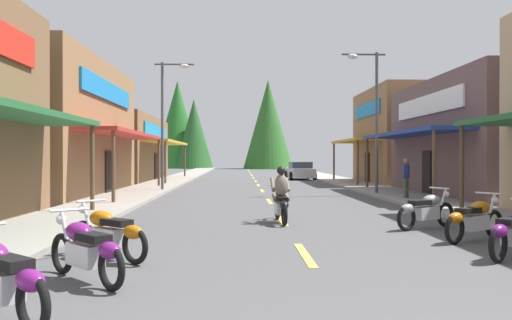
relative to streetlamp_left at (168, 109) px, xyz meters
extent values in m
cube|color=#4C4C4F|center=(4.96, 6.84, -4.39)|extent=(9.69, 95.39, 0.10)
cube|color=gray|center=(-1.25, 6.84, -4.28)|extent=(2.71, 95.39, 0.12)
cube|color=#9E9991|center=(11.16, 6.84, -4.28)|extent=(2.71, 95.39, 0.12)
cube|color=#E0C64C|center=(4.96, -18.06, -4.34)|extent=(0.16, 2.40, 0.01)
cube|color=#E0C64C|center=(4.96, -12.88, -4.34)|extent=(0.16, 2.40, 0.01)
cube|color=#E0C64C|center=(4.96, -6.32, -4.34)|extent=(0.16, 2.40, 0.01)
cube|color=#E0C64C|center=(4.96, 0.36, -4.34)|extent=(0.16, 2.40, 0.01)
cube|color=#E0C64C|center=(4.96, 5.98, -4.34)|extent=(0.16, 2.40, 0.01)
cube|color=#E0C64C|center=(4.96, 11.31, -4.34)|extent=(0.16, 2.40, 0.01)
cube|color=#E0C64C|center=(4.96, 17.41, -4.34)|extent=(0.16, 2.40, 0.01)
cube|color=#E0C64C|center=(4.96, 22.75, -4.34)|extent=(0.16, 2.40, 0.01)
cube|color=#E0C64C|center=(4.96, 27.84, -4.34)|extent=(0.16, 2.40, 0.01)
cube|color=#E0C64C|center=(4.96, 34.16, -4.34)|extent=(0.16, 2.40, 0.01)
cube|color=#E0C64C|center=(4.96, 40.44, -4.34)|extent=(0.16, 2.40, 0.01)
cube|color=#E0C64C|center=(4.96, 45.91, -4.34)|extent=(0.16, 2.40, 0.01)
cube|color=#236033|center=(-1.70, -15.14, -1.44)|extent=(1.80, 9.39, 0.16)
cylinder|color=brown|center=(-1.00, -10.65, -2.93)|extent=(0.14, 0.14, 2.82)
cube|color=olive|center=(-6.04, -2.13, -1.16)|extent=(6.88, 12.99, 6.37)
cube|color=#B72D28|center=(-1.70, -2.13, -1.44)|extent=(1.80, 11.69, 0.16)
cylinder|color=brown|center=(-1.00, -7.78, -2.93)|extent=(0.14, 0.14, 2.82)
cylinder|color=brown|center=(-1.00, 3.51, -2.93)|extent=(0.14, 0.14, 2.82)
cube|color=#197FCC|center=(-2.54, -2.13, 0.62)|extent=(0.10, 9.09, 0.90)
cube|color=black|center=(-2.56, -2.13, -3.29)|extent=(0.08, 1.10, 2.10)
cube|color=brown|center=(-5.82, 12.38, -1.94)|extent=(6.43, 14.00, 4.80)
cube|color=gold|center=(-1.70, 12.38, -1.44)|extent=(1.80, 12.60, 0.16)
cylinder|color=brown|center=(-1.00, 6.29, -2.93)|extent=(0.14, 0.14, 2.82)
cylinder|color=brown|center=(-1.00, 18.48, -2.93)|extent=(0.14, 0.14, 2.82)
cube|color=#197FCC|center=(-2.54, 12.38, -0.60)|extent=(0.10, 9.80, 0.90)
cube|color=black|center=(-2.56, 12.38, -3.29)|extent=(0.08, 1.10, 2.10)
cylinder|color=brown|center=(10.92, -11.01, -2.93)|extent=(0.14, 0.14, 2.82)
cube|color=brown|center=(16.07, -3.45, -1.63)|extent=(7.10, 11.81, 5.42)
cube|color=navy|center=(11.62, -3.45, -1.44)|extent=(1.80, 10.63, 0.16)
cylinder|color=brown|center=(10.92, -8.56, -2.93)|extent=(0.14, 0.14, 2.82)
cylinder|color=brown|center=(10.92, 1.67, -2.93)|extent=(0.14, 0.14, 2.82)
cube|color=white|center=(12.46, -3.45, -0.11)|extent=(0.10, 8.27, 0.90)
cube|color=black|center=(12.48, -3.45, -3.29)|extent=(0.08, 1.10, 2.10)
cube|color=olive|center=(16.49, 8.08, -1.13)|extent=(7.95, 9.42, 6.42)
cube|color=gold|center=(11.62, 8.08, -1.44)|extent=(1.80, 8.48, 0.16)
cylinder|color=brown|center=(10.92, 4.05, -2.93)|extent=(0.14, 0.14, 2.82)
cylinder|color=brown|center=(10.92, 12.12, -2.93)|extent=(0.14, 0.14, 2.82)
cube|color=#197FCC|center=(12.46, 8.08, 0.66)|extent=(0.10, 6.59, 0.90)
cube|color=black|center=(12.48, 8.08, -3.29)|extent=(0.08, 1.10, 2.10)
cylinder|color=#474C51|center=(-0.29, 0.00, -0.96)|extent=(0.14, 0.14, 6.76)
cylinder|color=#474C51|center=(0.34, 0.00, 2.32)|extent=(2.06, 0.10, 0.10)
ellipsoid|color=silver|center=(0.87, 0.00, 2.22)|extent=(0.50, 0.30, 0.24)
cylinder|color=#474C51|center=(10.20, -3.12, -0.97)|extent=(0.14, 0.14, 6.74)
cylinder|color=#474C51|center=(9.57, -3.12, 2.29)|extent=(2.06, 0.10, 0.10)
ellipsoid|color=silver|center=(9.05, -3.12, 2.19)|extent=(0.50, 0.30, 0.24)
torus|color=black|center=(8.19, -18.91, -4.02)|extent=(0.55, 0.49, 0.64)
cube|color=black|center=(8.57, -18.59, -3.66)|extent=(0.64, 0.60, 0.12)
ellipsoid|color=#721972|center=(8.23, -18.88, -3.79)|extent=(0.49, 0.47, 0.24)
torus|color=black|center=(9.47, -16.14, -4.02)|extent=(0.59, 0.44, 0.64)
torus|color=black|center=(8.23, -16.98, -4.02)|extent=(0.59, 0.44, 0.64)
cube|color=silver|center=(8.85, -16.56, -3.94)|extent=(0.74, 0.62, 0.32)
ellipsoid|color=#BF660C|center=(9.02, -16.45, -3.62)|extent=(0.64, 0.58, 0.28)
cube|color=black|center=(8.64, -16.70, -3.66)|extent=(0.65, 0.57, 0.12)
ellipsoid|color=#BF660C|center=(8.27, -16.95, -3.79)|extent=(0.50, 0.44, 0.24)
cylinder|color=silver|center=(9.36, -16.21, -3.69)|extent=(0.34, 0.26, 0.71)
cylinder|color=silver|center=(9.27, -16.28, -3.32)|extent=(0.37, 0.52, 0.04)
sphere|color=white|center=(9.50, -16.12, -3.49)|extent=(0.16, 0.16, 0.16)
torus|color=black|center=(9.12, -14.21, -4.02)|extent=(0.60, 0.42, 0.64)
torus|color=black|center=(7.84, -14.99, -4.02)|extent=(0.60, 0.42, 0.64)
cube|color=silver|center=(8.48, -14.60, -3.94)|extent=(0.74, 0.60, 0.32)
ellipsoid|color=#99999E|center=(8.65, -14.49, -3.62)|extent=(0.64, 0.57, 0.28)
cube|color=black|center=(8.27, -14.73, -3.66)|extent=(0.66, 0.55, 0.12)
ellipsoid|color=#99999E|center=(7.89, -14.96, -3.79)|extent=(0.50, 0.43, 0.24)
cylinder|color=silver|center=(9.01, -14.27, -3.69)|extent=(0.35, 0.25, 0.71)
cylinder|color=silver|center=(8.91, -14.34, -3.32)|extent=(0.35, 0.53, 0.04)
sphere|color=white|center=(9.15, -14.19, -3.49)|extent=(0.16, 0.16, 0.16)
torus|color=black|center=(1.60, -22.38, -4.02)|extent=(0.55, 0.50, 0.64)
cube|color=black|center=(1.23, -22.04, -3.66)|extent=(0.63, 0.61, 0.12)
ellipsoid|color=#721972|center=(1.56, -22.34, -3.79)|extent=(0.49, 0.47, 0.24)
torus|color=black|center=(0.96, -19.53, -4.02)|extent=(0.51, 0.54, 0.64)
torus|color=black|center=(1.99, -20.63, -4.02)|extent=(0.51, 0.54, 0.64)
cube|color=silver|center=(1.48, -20.08, -3.94)|extent=(0.68, 0.70, 0.32)
ellipsoid|color=#721972|center=(1.34, -19.94, -3.62)|extent=(0.62, 0.63, 0.28)
cube|color=black|center=(1.65, -20.26, -3.66)|extent=(0.61, 0.63, 0.12)
ellipsoid|color=#721972|center=(1.95, -20.59, -3.79)|extent=(0.48, 0.49, 0.24)
cylinder|color=silver|center=(1.05, -19.63, -3.69)|extent=(0.30, 0.31, 0.71)
cylinder|color=silver|center=(1.13, -19.72, -3.32)|extent=(0.47, 0.44, 0.04)
sphere|color=white|center=(0.94, -19.51, -3.49)|extent=(0.16, 0.16, 0.16)
torus|color=black|center=(0.82, -17.88, -4.02)|extent=(0.55, 0.49, 0.64)
torus|color=black|center=(1.96, -18.85, -4.02)|extent=(0.55, 0.49, 0.64)
cube|color=silver|center=(1.39, -18.37, -3.94)|extent=(0.72, 0.67, 0.32)
ellipsoid|color=#BF660C|center=(1.24, -18.24, -3.62)|extent=(0.63, 0.61, 0.28)
cube|color=black|center=(1.58, -18.53, -3.66)|extent=(0.64, 0.60, 0.12)
ellipsoid|color=#BF660C|center=(1.92, -18.82, -3.79)|extent=(0.49, 0.47, 0.24)
cylinder|color=silver|center=(0.92, -17.97, -3.69)|extent=(0.32, 0.29, 0.71)
cylinder|color=silver|center=(1.01, -18.04, -3.32)|extent=(0.42, 0.48, 0.04)
sphere|color=white|center=(0.79, -17.86, -3.49)|extent=(0.16, 0.16, 0.16)
torus|color=black|center=(4.85, -12.45, -4.02)|extent=(0.13, 0.64, 0.64)
torus|color=black|center=(4.92, -13.95, -4.02)|extent=(0.13, 0.64, 0.64)
cube|color=silver|center=(4.89, -13.20, -3.94)|extent=(0.32, 0.71, 0.32)
ellipsoid|color=black|center=(4.88, -13.00, -3.62)|extent=(0.35, 0.58, 0.28)
cube|color=black|center=(4.90, -13.45, -3.66)|extent=(0.31, 0.61, 0.12)
ellipsoid|color=black|center=(4.92, -13.90, -3.79)|extent=(0.26, 0.45, 0.24)
cylinder|color=silver|center=(4.85, -12.58, -3.69)|extent=(0.08, 0.37, 0.71)
cylinder|color=silver|center=(4.86, -12.70, -3.32)|extent=(0.60, 0.07, 0.04)
sphere|color=white|center=(4.85, -12.42, -3.49)|extent=(0.16, 0.16, 0.16)
ellipsoid|color=#726659|center=(4.89, -13.35, -3.29)|extent=(0.40, 0.40, 0.64)
sphere|color=black|center=(4.89, -13.30, -2.89)|extent=(0.24, 0.24, 0.24)
cylinder|color=#726659|center=(4.72, -13.19, -3.64)|extent=(0.16, 0.43, 0.24)
cylinder|color=#726659|center=(4.67, -13.06, -3.29)|extent=(0.13, 0.51, 0.40)
cylinder|color=#726659|center=(5.04, -13.17, -3.64)|extent=(0.16, 0.43, 0.24)
cylinder|color=#726659|center=(5.09, -13.04, -3.29)|extent=(0.13, 0.51, 0.40)
cylinder|color=#3F593F|center=(10.62, -6.10, -3.90)|extent=(0.14, 0.14, 0.88)
cylinder|color=#3F593F|center=(10.74, -5.97, -3.90)|extent=(0.14, 0.14, 0.88)
ellipsoid|color=#333F8C|center=(10.68, -6.04, -3.15)|extent=(0.43, 0.44, 0.62)
cylinder|color=#333F8C|center=(10.53, -6.22, -3.12)|extent=(0.09, 0.09, 0.59)
cylinder|color=#333F8C|center=(10.83, -5.85, -3.12)|extent=(0.09, 0.09, 0.59)
sphere|color=#8C664C|center=(10.68, -6.04, -2.71)|extent=(0.24, 0.24, 0.24)
cube|color=silver|center=(8.60, 14.40, -3.79)|extent=(1.99, 4.38, 0.70)
cube|color=#262D38|center=(8.61, 14.25, -3.24)|extent=(1.70, 2.27, 0.60)
cylinder|color=black|center=(7.62, 15.81, -4.01)|extent=(0.25, 0.67, 0.66)
cylinder|color=black|center=(9.46, 15.89, -4.01)|extent=(0.25, 0.67, 0.66)
cylinder|color=black|center=(7.75, 12.91, -4.01)|extent=(0.25, 0.67, 0.66)
cylinder|color=black|center=(9.59, 12.99, -4.01)|extent=(0.25, 0.67, 0.66)
cone|color=#2A6023|center=(7.71, 54.20, 1.58)|extent=(6.64, 6.64, 11.85)
cone|color=#245723|center=(-3.21, 53.66, 0.97)|extent=(5.95, 5.95, 10.63)
cone|color=#296023|center=(8.07, 51.61, 2.32)|extent=(7.46, 7.46, 13.33)
cone|color=#255B23|center=(8.34, 55.27, 0.96)|extent=(5.93, 5.93, 10.60)
cone|color=#236623|center=(-5.98, 56.11, 2.56)|extent=(7.73, 7.73, 13.81)
camera|label=1|loc=(3.73, -27.91, -2.50)|focal=37.30mm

